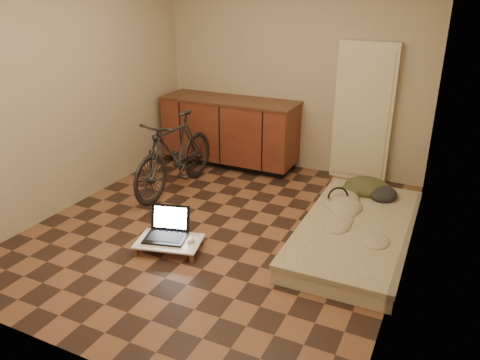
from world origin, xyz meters
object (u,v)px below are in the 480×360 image
at_px(futon, 356,231).
at_px(lap_desk, 169,242).
at_px(bicycle, 175,150).
at_px(laptop, 167,231).

relative_size(futon, lap_desk, 3.14).
bearing_deg(futon, bicycle, 172.24).
height_order(bicycle, futon, bicycle).
relative_size(bicycle, lap_desk, 2.36).
height_order(lap_desk, laptop, laptop).
height_order(bicycle, lap_desk, bicycle).
bearing_deg(lap_desk, laptop, 119.39).
distance_m(bicycle, laptop, 1.37).
xyz_separation_m(futon, laptop, (-1.58, -0.88, 0.06)).
height_order(futon, laptop, laptop).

